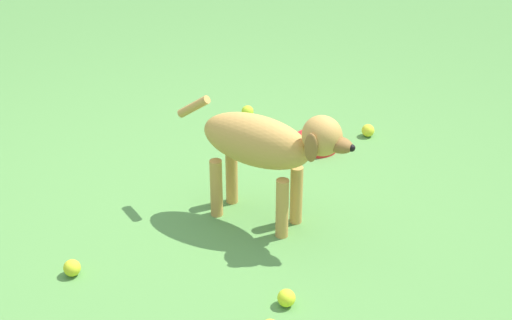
{
  "coord_description": "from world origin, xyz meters",
  "views": [
    {
      "loc": [
        2.69,
        0.11,
        1.75
      ],
      "look_at": [
        -0.01,
        0.21,
        0.28
      ],
      "focal_mm": 52.79,
      "sensor_mm": 36.0,
      "label": 1
    }
  ],
  "objects": [
    {
      "name": "ground",
      "position": [
        0.0,
        0.0,
        0.0
      ],
      "size": [
        14.0,
        14.0,
        0.0
      ],
      "primitive_type": "plane",
      "color": "#548C42"
    },
    {
      "name": "dog",
      "position": [
        0.01,
        0.25,
        0.36
      ],
      "size": [
        0.48,
        0.7,
        0.55
      ],
      "rotation": [
        0.0,
        0.0,
        1.0
      ],
      "color": "#C69347",
      "rests_on": "ground"
    },
    {
      "name": "tennis_ball_0",
      "position": [
        0.57,
        0.29,
        0.03
      ],
      "size": [
        0.07,
        0.07,
        0.07
      ],
      "primitive_type": "sphere",
      "color": "#D0E429",
      "rests_on": "ground"
    },
    {
      "name": "tennis_ball_1",
      "position": [
        0.36,
        -0.51,
        0.03
      ],
      "size": [
        0.07,
        0.07,
        0.07
      ],
      "primitive_type": "sphere",
      "color": "#CDD528",
      "rests_on": "ground"
    },
    {
      "name": "tennis_ball_3",
      "position": [
        -0.77,
        0.81,
        0.03
      ],
      "size": [
        0.07,
        0.07,
        0.07
      ],
      "primitive_type": "sphere",
      "color": "yellow",
      "rests_on": "ground"
    },
    {
      "name": "tennis_ball_4",
      "position": [
        -1.03,
        0.2,
        0.03
      ],
      "size": [
        0.07,
        0.07,
        0.07
      ],
      "primitive_type": "sphere",
      "color": "#C4E12A",
      "rests_on": "ground"
    },
    {
      "name": "water_bowl",
      "position": [
        -0.64,
        0.53,
        0.03
      ],
      "size": [
        0.22,
        0.22,
        0.06
      ],
      "primitive_type": "cylinder",
      "color": "red",
      "rests_on": "ground"
    }
  ]
}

